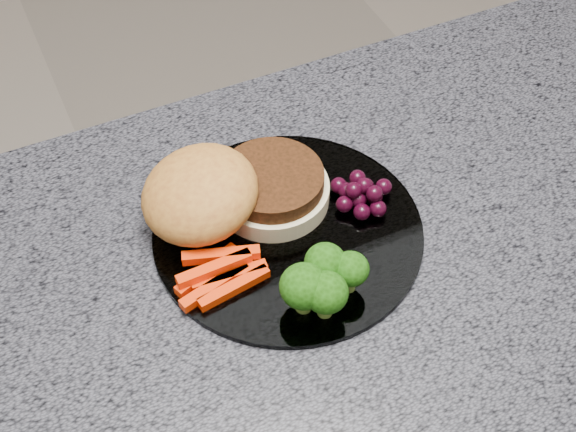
{
  "coord_description": "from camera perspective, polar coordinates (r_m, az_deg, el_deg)",
  "views": [
    {
      "loc": [
        -0.14,
        -0.37,
        1.5
      ],
      "look_at": [
        0.06,
        0.07,
        0.93
      ],
      "focal_mm": 50.0,
      "sensor_mm": 36.0,
      "label": 1
    }
  ],
  "objects": [
    {
      "name": "plate",
      "position": [
        0.77,
        0.0,
        -1.11
      ],
      "size": [
        0.26,
        0.26,
        0.01
      ],
      "primitive_type": "cylinder",
      "color": "white",
      "rests_on": "countertop"
    },
    {
      "name": "carrot_sticks",
      "position": [
        0.73,
        -4.87,
        -4.05
      ],
      "size": [
        0.09,
        0.06,
        0.02
      ],
      "rotation": [
        0.0,
        0.0,
        -0.23
      ],
      "color": "#F53104",
      "rests_on": "plate"
    },
    {
      "name": "broccoli",
      "position": [
        0.7,
        2.45,
        -4.59
      ],
      "size": [
        0.08,
        0.07,
        0.05
      ],
      "rotation": [
        0.0,
        0.0,
        0.32
      ],
      "color": "olive",
      "rests_on": "plate"
    },
    {
      "name": "countertop",
      "position": [
        0.73,
        -2.14,
        -7.94
      ],
      "size": [
        1.2,
        0.6,
        0.04
      ],
      "primitive_type": "cube",
      "color": "#4D4E58",
      "rests_on": "island_cabinet"
    },
    {
      "name": "burger",
      "position": [
        0.76,
        -4.41,
        1.51
      ],
      "size": [
        0.19,
        0.12,
        0.06
      ],
      "rotation": [
        0.0,
        0.0,
        0.04
      ],
      "color": "beige",
      "rests_on": "plate"
    },
    {
      "name": "grape_bunch",
      "position": [
        0.79,
        5.25,
        1.59
      ],
      "size": [
        0.06,
        0.06,
        0.03
      ],
      "rotation": [
        0.0,
        0.0,
        -0.39
      ],
      "color": "black",
      "rests_on": "plate"
    }
  ]
}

